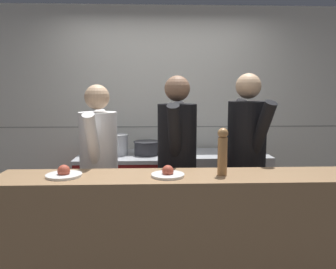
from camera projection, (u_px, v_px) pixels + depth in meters
wall_back_tiled at (163, 114)px, 4.06m from camera, size 8.00×0.06×2.60m
oven_range at (121, 192)px, 3.76m from camera, size 0.94×0.71×0.88m
prep_counter at (215, 191)px, 3.80m from camera, size 1.14×0.65×0.89m
pass_counter at (183, 239)px, 2.45m from camera, size 2.73×0.45×0.98m
stock_pot at (96, 146)px, 3.71m from camera, size 0.27×0.27×0.18m
sauce_pot at (118, 144)px, 3.67m from camera, size 0.23×0.23×0.23m
braising_pot at (147, 147)px, 3.68m from camera, size 0.30×0.30×0.15m
mixing_bowl_steel at (231, 149)px, 3.77m from camera, size 0.23×0.23×0.09m
plated_dish_main at (64, 174)px, 2.35m from camera, size 0.26×0.26×0.09m
plated_dish_appetiser at (168, 174)px, 2.35m from camera, size 0.24×0.24×0.08m
pepper_mill at (223, 151)px, 2.37m from camera, size 0.08×0.08×0.35m
chef_head_cook at (99, 167)px, 2.92m from camera, size 0.35×0.72×1.65m
chef_sous at (177, 161)px, 2.98m from camera, size 0.40×0.76×1.73m
chef_line at (246, 157)px, 3.06m from camera, size 0.45×0.75×1.75m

